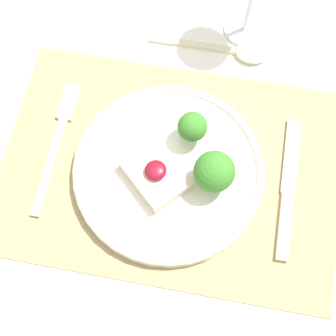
{
  "coord_description": "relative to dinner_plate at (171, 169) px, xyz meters",
  "views": [
    {
      "loc": [
        0.04,
        -0.24,
        1.38
      ],
      "look_at": [
        -0.0,
        -0.01,
        0.79
      ],
      "focal_mm": 50.0,
      "sensor_mm": 36.0,
      "label": 1
    }
  ],
  "objects": [
    {
      "name": "fork",
      "position": [
        -0.17,
        0.02,
        -0.01
      ],
      "size": [
        0.02,
        0.21,
        0.01
      ],
      "rotation": [
        0.0,
        0.0,
        0.0
      ],
      "color": "beige",
      "rests_on": "placemat"
    },
    {
      "name": "placemat",
      "position": [
        -0.0,
        0.01,
        -0.02
      ],
      "size": [
        0.48,
        0.33,
        0.0
      ],
      "primitive_type": "cube",
      "color": "#9E895B",
      "rests_on": "dining_table"
    },
    {
      "name": "dinner_plate",
      "position": [
        0.0,
        0.0,
        0.0
      ],
      "size": [
        0.27,
        0.27,
        0.08
      ],
      "color": "silver",
      "rests_on": "placemat"
    },
    {
      "name": "ground_plane",
      "position": [
        -0.0,
        0.01,
        -0.78
      ],
      "size": [
        8.0,
        8.0,
        0.0
      ],
      "primitive_type": "plane",
      "color": "gray"
    },
    {
      "name": "spoon",
      "position": [
        0.07,
        0.22,
        -0.01
      ],
      "size": [
        0.19,
        0.04,
        0.02
      ],
      "rotation": [
        0.0,
        0.0,
        -0.03
      ],
      "color": "beige",
      "rests_on": "dining_table"
    },
    {
      "name": "dining_table",
      "position": [
        -0.0,
        0.01,
        -0.11
      ],
      "size": [
        1.41,
        1.11,
        0.77
      ],
      "color": "white",
      "rests_on": "ground_plane"
    },
    {
      "name": "knife",
      "position": [
        0.16,
        -0.01,
        -0.01
      ],
      "size": [
        0.02,
        0.21,
        0.01
      ],
      "rotation": [
        0.0,
        0.0,
        -0.05
      ],
      "color": "beige",
      "rests_on": "placemat"
    }
  ]
}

